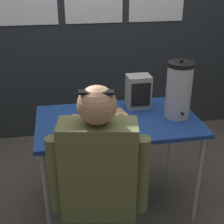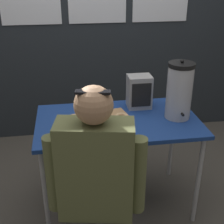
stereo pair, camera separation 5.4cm
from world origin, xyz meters
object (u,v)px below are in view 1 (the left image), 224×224
object	(u,v)px
donut_box	(97,119)
coffee_urn	(179,90)
space_heater	(138,91)
cell_phone	(61,140)
person_seated	(99,193)

from	to	relation	value
donut_box	coffee_urn	bearing A→B (deg)	-13.87
space_heater	donut_box	bearing A→B (deg)	-149.13
cell_phone	person_seated	size ratio (longest dim) A/B	0.12
space_heater	coffee_urn	bearing A→B (deg)	-43.16
cell_phone	space_heater	bearing A→B (deg)	26.45
space_heater	cell_phone	bearing A→B (deg)	-145.20
donut_box	cell_phone	xyz separation A→B (m)	(-0.26, -0.21, -0.01)
space_heater	person_seated	world-z (taller)	person_seated
cell_phone	space_heater	xyz separation A→B (m)	(0.60, 0.42, 0.12)
cell_phone	person_seated	bearing A→B (deg)	-69.19
coffee_urn	space_heater	world-z (taller)	coffee_urn
donut_box	person_seated	distance (m)	0.58
donut_box	cell_phone	world-z (taller)	donut_box
coffee_urn	person_seated	size ratio (longest dim) A/B	0.35
person_seated	cell_phone	bearing A→B (deg)	-50.32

